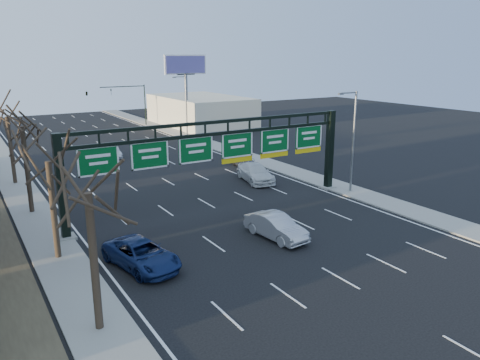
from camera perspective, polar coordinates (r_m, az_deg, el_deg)
ground at (r=31.32m, az=4.48°, el=-7.59°), size 160.00×160.00×0.00m
sidewalk_left at (r=45.07m, az=-24.93°, el=-1.79°), size 3.00×120.00×0.12m
sidewalk_right at (r=53.97m, az=2.95°, el=2.23°), size 3.00×120.00×0.12m
lane_markings at (r=48.06m, az=-9.71°, el=0.35°), size 21.60×120.00×0.01m
sign_gantry at (r=36.50m, az=-2.60°, el=3.33°), size 24.60×1.20×7.20m
building_right_distant at (r=82.69m, az=-4.84°, el=8.40°), size 12.00×20.00×5.00m
tree_near at (r=20.24m, az=-18.29°, el=1.27°), size 3.60×3.60×8.86m
tree_gantry at (r=28.98m, az=-22.56°, el=4.12°), size 3.60×3.60×8.48m
tree_mid at (r=38.70m, az=-25.23°, el=7.44°), size 3.60×3.60×9.24m
tree_far at (r=48.63m, az=-26.69°, el=8.11°), size 3.60×3.60×8.86m
streetlight_near at (r=42.24m, az=13.56°, el=5.17°), size 2.15×0.22×9.00m
streetlight_far at (r=70.19m, az=-6.67°, el=9.28°), size 2.15×0.22×9.00m
billboard_right at (r=75.49m, az=-6.64°, el=12.72°), size 7.00×0.50×12.00m
traffic_signal_mast at (r=81.77m, az=-15.63°, el=9.94°), size 10.16×0.54×7.00m
car_blue_suv at (r=28.15m, az=-11.92°, el=-8.87°), size 3.68×6.01×1.56m
car_silver_sedan at (r=31.75m, az=4.40°, el=-5.69°), size 2.22×5.10×1.63m
car_white_wagon at (r=45.78m, az=1.87°, el=0.90°), size 3.45×6.12×1.68m
car_grey_far at (r=51.59m, az=0.45°, el=2.42°), size 2.45×4.59×1.48m
car_silver_distant at (r=58.22m, az=-15.32°, el=3.28°), size 1.62×4.17×1.35m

